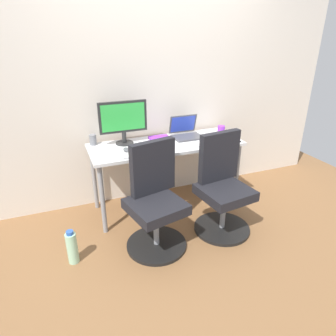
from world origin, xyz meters
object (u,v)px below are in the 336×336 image
office_chair_left (155,202)px  desktop_monitor (123,120)px  open_laptop (186,132)px  coffee_mug (221,130)px  office_chair_right (222,188)px  water_bottle_on_floor (72,247)px

office_chair_left → desktop_monitor: desktop_monitor is taller
desktop_monitor → open_laptop: (0.67, -0.02, -0.20)m
desktop_monitor → coffee_mug: desktop_monitor is taller
desktop_monitor → office_chair_right: bearing=-43.7°
water_bottle_on_floor → coffee_mug: (1.74, 0.62, 0.63)m
office_chair_left → desktop_monitor: (-0.07, 0.71, 0.56)m
water_bottle_on_floor → desktop_monitor: desktop_monitor is taller
desktop_monitor → coffee_mug: bearing=-4.5°
office_chair_right → water_bottle_on_floor: bearing=179.9°
office_chair_right → coffee_mug: bearing=62.1°
water_bottle_on_floor → coffee_mug: size_ratio=3.37×
water_bottle_on_floor → open_laptop: size_ratio=1.00×
water_bottle_on_floor → office_chair_left: bearing=-0.3°
desktop_monitor → open_laptop: 0.70m
office_chair_left → open_laptop: size_ratio=3.03×
water_bottle_on_floor → open_laptop: 1.63m
office_chair_right → coffee_mug: size_ratio=10.22×
open_laptop → coffee_mug: 0.41m
water_bottle_on_floor → desktop_monitor: size_ratio=0.65×
office_chair_left → coffee_mug: size_ratio=10.22×
open_laptop → desktop_monitor: bearing=178.1°
office_chair_left → desktop_monitor: 0.91m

